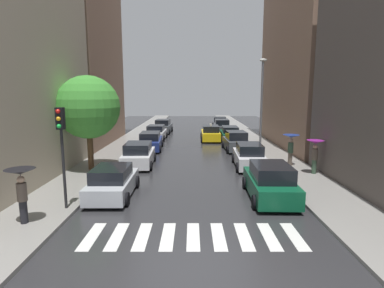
{
  "coord_description": "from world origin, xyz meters",
  "views": [
    {
      "loc": [
        -0.04,
        -8.41,
        5.04
      ],
      "look_at": [
        -0.05,
        18.53,
        0.61
      ],
      "focal_mm": 29.22,
      "sensor_mm": 36.0,
      "label": 1
    }
  ],
  "objects_px": {
    "parked_car_left_fifth": "(163,127)",
    "taxi_midroad": "(211,133)",
    "traffic_light_left_corner": "(61,136)",
    "parked_car_right_nearest": "(270,182)",
    "parked_car_right_fourth": "(230,134)",
    "parked_car_right_third": "(236,142)",
    "pedestrian_near_tree": "(21,183)",
    "parked_car_left_second": "(139,155)",
    "parked_car_right_sixth": "(220,123)",
    "parked_car_left_nearest": "(113,182)",
    "lamp_post_right": "(262,100)",
    "street_tree_left": "(88,107)",
    "parked_car_left_third": "(151,141)",
    "pedestrian_by_kerb": "(291,143)",
    "parked_car_right_second": "(249,156)",
    "pedestrian_foreground": "(315,149)",
    "parked_car_left_fourth": "(156,133)",
    "parked_car_right_fifth": "(222,127)"
  },
  "relations": [
    {
      "from": "parked_car_left_second",
      "to": "pedestrian_by_kerb",
      "type": "distance_m",
      "value": 10.43
    },
    {
      "from": "lamp_post_right",
      "to": "street_tree_left",
      "type": "bearing_deg",
      "value": -155.39
    },
    {
      "from": "parked_car_right_second",
      "to": "parked_car_left_nearest",
      "type": "bearing_deg",
      "value": 130.2
    },
    {
      "from": "parked_car_left_nearest",
      "to": "parked_car_left_third",
      "type": "bearing_deg",
      "value": -1.13
    },
    {
      "from": "parked_car_right_third",
      "to": "parked_car_right_sixth",
      "type": "xyz_separation_m",
      "value": [
        0.15,
        17.92,
        -0.04
      ]
    },
    {
      "from": "traffic_light_left_corner",
      "to": "parked_car_left_nearest",
      "type": "bearing_deg",
      "value": 51.91
    },
    {
      "from": "parked_car_left_fourth",
      "to": "parked_car_right_nearest",
      "type": "relative_size",
      "value": 0.96
    },
    {
      "from": "parked_car_left_second",
      "to": "parked_car_left_third",
      "type": "bearing_deg",
      "value": -1.87
    },
    {
      "from": "pedestrian_by_kerb",
      "to": "street_tree_left",
      "type": "bearing_deg",
      "value": -115.41
    },
    {
      "from": "parked_car_right_third",
      "to": "parked_car_right_nearest",
      "type": "bearing_deg",
      "value": 176.88
    },
    {
      "from": "taxi_midroad",
      "to": "street_tree_left",
      "type": "bearing_deg",
      "value": 147.58
    },
    {
      "from": "parked_car_left_second",
      "to": "parked_car_right_third",
      "type": "bearing_deg",
      "value": -54.3
    },
    {
      "from": "parked_car_right_nearest",
      "to": "parked_car_right_fourth",
      "type": "relative_size",
      "value": 0.97
    },
    {
      "from": "parked_car_left_fourth",
      "to": "pedestrian_near_tree",
      "type": "distance_m",
      "value": 22.62
    },
    {
      "from": "parked_car_left_nearest",
      "to": "parked_car_right_nearest",
      "type": "bearing_deg",
      "value": -92.5
    },
    {
      "from": "parked_car_right_nearest",
      "to": "pedestrian_near_tree",
      "type": "bearing_deg",
      "value": 109.11
    },
    {
      "from": "parked_car_left_third",
      "to": "parked_car_right_sixth",
      "type": "height_order",
      "value": "parked_car_right_sixth"
    },
    {
      "from": "parked_car_right_sixth",
      "to": "parked_car_left_second",
      "type": "bearing_deg",
      "value": 164.66
    },
    {
      "from": "traffic_light_left_corner",
      "to": "parked_car_left_fifth",
      "type": "bearing_deg",
      "value": 86.25
    },
    {
      "from": "parked_car_right_second",
      "to": "parked_car_right_fourth",
      "type": "height_order",
      "value": "parked_car_right_second"
    },
    {
      "from": "parked_car_left_nearest",
      "to": "pedestrian_near_tree",
      "type": "bearing_deg",
      "value": 144.13
    },
    {
      "from": "parked_car_right_second",
      "to": "street_tree_left",
      "type": "distance_m",
      "value": 10.99
    },
    {
      "from": "parked_car_right_third",
      "to": "pedestrian_near_tree",
      "type": "height_order",
      "value": "pedestrian_near_tree"
    },
    {
      "from": "parked_car_right_sixth",
      "to": "street_tree_left",
      "type": "xyz_separation_m",
      "value": [
        -10.53,
        -25.27,
        3.37
      ]
    },
    {
      "from": "parked_car_left_fourth",
      "to": "street_tree_left",
      "type": "height_order",
      "value": "street_tree_left"
    },
    {
      "from": "street_tree_left",
      "to": "lamp_post_right",
      "type": "xyz_separation_m",
      "value": [
        12.12,
        5.55,
        0.33
      ]
    },
    {
      "from": "parked_car_left_nearest",
      "to": "pedestrian_by_kerb",
      "type": "relative_size",
      "value": 2.0
    },
    {
      "from": "parked_car_left_fourth",
      "to": "parked_car_right_fifth",
      "type": "relative_size",
      "value": 0.94
    },
    {
      "from": "parked_car_left_second",
      "to": "parked_car_left_third",
      "type": "distance_m",
      "value": 6.28
    },
    {
      "from": "parked_car_right_fourth",
      "to": "pedestrian_foreground",
      "type": "distance_m",
      "value": 14.68
    },
    {
      "from": "pedestrian_foreground",
      "to": "lamp_post_right",
      "type": "xyz_separation_m",
      "value": [
        -1.87,
        6.64,
        2.8
      ]
    },
    {
      "from": "parked_car_left_fourth",
      "to": "parked_car_left_fifth",
      "type": "height_order",
      "value": "parked_car_left_fifth"
    },
    {
      "from": "pedestrian_foreground",
      "to": "pedestrian_near_tree",
      "type": "height_order",
      "value": "pedestrian_near_tree"
    },
    {
      "from": "parked_car_left_second",
      "to": "parked_car_right_fourth",
      "type": "bearing_deg",
      "value": -35.48
    },
    {
      "from": "parked_car_right_second",
      "to": "street_tree_left",
      "type": "height_order",
      "value": "street_tree_left"
    },
    {
      "from": "taxi_midroad",
      "to": "lamp_post_right",
      "type": "relative_size",
      "value": 0.6
    },
    {
      "from": "parked_car_right_sixth",
      "to": "parked_car_left_nearest",
      "type": "bearing_deg",
      "value": 168.05
    },
    {
      "from": "parked_car_right_fourth",
      "to": "pedestrian_foreground",
      "type": "height_order",
      "value": "pedestrian_foreground"
    },
    {
      "from": "parked_car_left_fifth",
      "to": "taxi_midroad",
      "type": "xyz_separation_m",
      "value": [
        5.64,
        -6.5,
        -0.04
      ]
    },
    {
      "from": "parked_car_right_fourth",
      "to": "parked_car_left_nearest",
      "type": "bearing_deg",
      "value": 157.88
    },
    {
      "from": "parked_car_right_second",
      "to": "pedestrian_near_tree",
      "type": "distance_m",
      "value": 14.05
    },
    {
      "from": "parked_car_left_second",
      "to": "street_tree_left",
      "type": "xyz_separation_m",
      "value": [
        -2.81,
        -1.54,
        3.36
      ]
    },
    {
      "from": "parked_car_left_fifth",
      "to": "parked_car_right_fourth",
      "type": "xyz_separation_m",
      "value": [
        7.67,
        -6.58,
        -0.07
      ]
    },
    {
      "from": "parked_car_left_nearest",
      "to": "pedestrian_by_kerb",
      "type": "bearing_deg",
      "value": -60.56
    },
    {
      "from": "parked_car_right_third",
      "to": "street_tree_left",
      "type": "bearing_deg",
      "value": 122.67
    },
    {
      "from": "parked_car_left_nearest",
      "to": "pedestrian_near_tree",
      "type": "height_order",
      "value": "pedestrian_near_tree"
    },
    {
      "from": "parked_car_left_third",
      "to": "taxi_midroad",
      "type": "distance_m",
      "value": 7.85
    },
    {
      "from": "taxi_midroad",
      "to": "street_tree_left",
      "type": "relative_size",
      "value": 0.76
    },
    {
      "from": "parked_car_left_second",
      "to": "parked_car_right_sixth",
      "type": "height_order",
      "value": "parked_car_left_second"
    },
    {
      "from": "parked_car_right_sixth",
      "to": "pedestrian_foreground",
      "type": "xyz_separation_m",
      "value": [
        3.46,
        -26.37,
        0.9
      ]
    }
  ]
}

